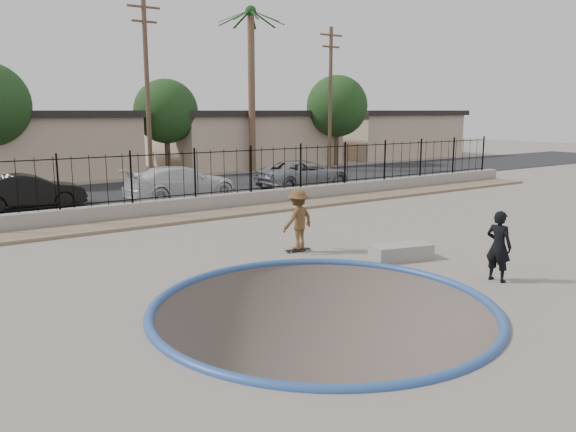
# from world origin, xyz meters

# --- Properties ---
(ground) EXTENTS (120.00, 120.00, 2.20)m
(ground) POSITION_xyz_m (0.00, 12.00, -1.10)
(ground) COLOR gray
(ground) RESTS_ON ground
(bowl_pit) EXTENTS (6.84, 6.84, 1.80)m
(bowl_pit) POSITION_xyz_m (0.00, -1.00, 0.00)
(bowl_pit) COLOR #4C433A
(bowl_pit) RESTS_ON ground
(coping_ring) EXTENTS (7.04, 7.04, 0.20)m
(coping_ring) POSITION_xyz_m (0.00, -1.00, 0.00)
(coping_ring) COLOR #2B4D8C
(coping_ring) RESTS_ON ground
(rock_strip) EXTENTS (42.00, 1.60, 0.11)m
(rock_strip) POSITION_xyz_m (0.00, 9.20, 0.06)
(rock_strip) COLOR #8C7A5B
(rock_strip) RESTS_ON ground
(retaining_wall) EXTENTS (42.00, 0.45, 0.60)m
(retaining_wall) POSITION_xyz_m (0.00, 10.30, 0.30)
(retaining_wall) COLOR gray
(retaining_wall) RESTS_ON ground
(fence) EXTENTS (40.00, 0.04, 1.80)m
(fence) POSITION_xyz_m (0.00, 10.30, 1.50)
(fence) COLOR black
(fence) RESTS_ON retaining_wall
(street) EXTENTS (90.00, 8.00, 0.04)m
(street) POSITION_xyz_m (0.00, 17.00, 0.02)
(street) COLOR black
(street) RESTS_ON ground
(house_center) EXTENTS (10.60, 8.60, 3.90)m
(house_center) POSITION_xyz_m (0.00, 26.50, 1.97)
(house_center) COLOR tan
(house_center) RESTS_ON ground
(house_east) EXTENTS (12.60, 8.60, 3.90)m
(house_east) POSITION_xyz_m (14.00, 26.50, 1.97)
(house_east) COLOR tan
(house_east) RESTS_ON ground
(house_east_far) EXTENTS (11.60, 8.60, 3.90)m
(house_east_far) POSITION_xyz_m (28.00, 26.50, 1.97)
(house_east_far) COLOR tan
(house_east_far) RESTS_ON ground
(palm_right) EXTENTS (2.30, 2.30, 10.30)m
(palm_right) POSITION_xyz_m (12.00, 22.00, 7.33)
(palm_right) COLOR brown
(palm_right) RESTS_ON ground
(utility_pole_mid) EXTENTS (1.70, 0.24, 9.50)m
(utility_pole_mid) POSITION_xyz_m (4.00, 19.00, 4.96)
(utility_pole_mid) COLOR #473323
(utility_pole_mid) RESTS_ON ground
(utility_pole_right) EXTENTS (1.70, 0.24, 9.00)m
(utility_pole_right) POSITION_xyz_m (16.00, 19.00, 4.70)
(utility_pole_right) COLOR #473323
(utility_pole_right) RESTS_ON ground
(street_tree_mid) EXTENTS (3.96, 3.96, 5.83)m
(street_tree_mid) POSITION_xyz_m (7.00, 24.00, 3.84)
(street_tree_mid) COLOR #473323
(street_tree_mid) RESTS_ON ground
(street_tree_right) EXTENTS (4.32, 4.32, 6.36)m
(street_tree_right) POSITION_xyz_m (19.00, 22.00, 4.19)
(street_tree_right) COLOR #473323
(street_tree_right) RESTS_ON ground
(skater) EXTENTS (1.18, 0.84, 1.65)m
(skater) POSITION_xyz_m (2.20, 3.00, 0.83)
(skater) COLOR brown
(skater) RESTS_ON ground
(skateboard) EXTENTS (0.76, 0.28, 0.06)m
(skateboard) POSITION_xyz_m (2.20, 3.00, 0.05)
(skateboard) COLOR black
(skateboard) RESTS_ON ground
(videographer) EXTENTS (0.48, 0.65, 1.66)m
(videographer) POSITION_xyz_m (4.43, -1.84, 0.83)
(videographer) COLOR black
(videographer) RESTS_ON ground
(concrete_ledge) EXTENTS (1.72, 1.07, 0.40)m
(concrete_ledge) POSITION_xyz_m (4.00, 0.78, 0.20)
(concrete_ledge) COLOR gray
(concrete_ledge) RESTS_ON ground
(car_b) EXTENTS (4.23, 1.59, 1.38)m
(car_b) POSITION_xyz_m (-2.73, 14.63, 0.73)
(car_b) COLOR black
(car_b) RESTS_ON street
(car_c) EXTENTS (5.17, 2.33, 1.47)m
(car_c) POSITION_xyz_m (3.28, 13.40, 0.77)
(car_c) COLOR silver
(car_c) RESTS_ON street
(car_d) EXTENTS (5.15, 2.56, 1.40)m
(car_d) POSITION_xyz_m (9.94, 13.40, 0.74)
(car_d) COLOR gray
(car_d) RESTS_ON street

